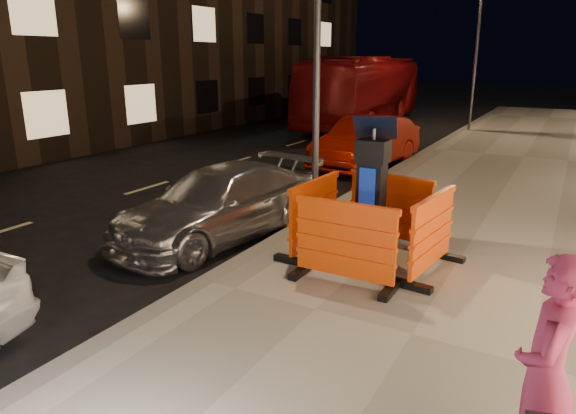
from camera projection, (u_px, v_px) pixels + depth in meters
The scene contains 14 objects.
ground_plane at pixel (205, 290), 7.35m from camera, with size 120.00×120.00×0.00m, color black.
sidewalk at pixel (411, 340), 5.92m from camera, with size 6.00×60.00×0.15m, color gray.
kerb at pixel (205, 285), 7.33m from camera, with size 0.30×60.00×0.15m, color slate.
parking_kiosk at pixel (371, 195), 7.72m from camera, with size 0.67×0.67×2.12m, color black.
barrier_front at pixel (345, 243), 7.06m from camera, with size 1.52×0.63×1.18m, color #ED4709.
barrier_back at pixel (390, 209), 8.65m from camera, with size 1.52×0.63×1.18m, color #ED4709.
barrier_kerbside at pixel (314, 215), 8.30m from camera, with size 1.52×0.63×1.18m, color #ED4709.
barrier_bldgside at pixel (432, 235), 7.41m from camera, with size 1.52×0.63×1.18m, color #ED4709.
car_silver at pixel (221, 236), 9.54m from camera, with size 1.79×4.41×1.28m, color #BBBBC0.
car_red at pixel (366, 167), 15.56m from camera, with size 1.58×4.54×1.50m, color #860F03.
bus_doubledecker at pixel (363, 124), 25.10m from camera, with size 2.69×11.50×3.20m, color maroon.
man at pixel (546, 375), 3.61m from camera, with size 0.67×0.44×1.83m, color #8F2650.
street_lamp_mid at pixel (317, 60), 8.85m from camera, with size 0.12×0.12×6.00m, color #3F3F44.
street_lamp_far at pixel (476, 58), 21.40m from camera, with size 0.12×0.12×6.00m, color #3F3F44.
Camera 1 is at (4.32, -5.27, 3.22)m, focal length 32.00 mm.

